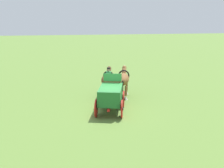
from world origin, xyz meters
name	(u,v)px	position (x,y,z in m)	size (l,w,h in m)	color
ground_plane	(111,111)	(0.00, 0.00, 0.00)	(220.00, 220.00, 0.00)	olive
show_wagon	(111,94)	(0.14, -0.04, 1.15)	(5.61, 2.71, 2.70)	#236B2D
draft_horse_near	(107,80)	(3.72, -0.62, 1.33)	(3.10, 1.55, 2.19)	brown
draft_horse_off	(123,79)	(3.28, -1.84, 1.40)	(3.12, 1.58, 2.28)	brown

